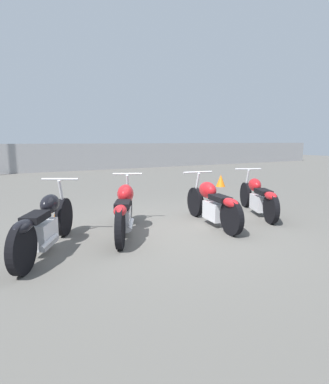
# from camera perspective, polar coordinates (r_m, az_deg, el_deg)

# --- Properties ---
(ground_plane) EXTENTS (60.00, 60.00, 0.00)m
(ground_plane) POSITION_cam_1_polar(r_m,az_deg,el_deg) (5.62, 2.48, -7.31)
(ground_plane) COLOR #5B5954
(fence_back) EXTENTS (40.00, 0.04, 1.51)m
(fence_back) POSITION_cam_1_polar(r_m,az_deg,el_deg) (17.32, -19.34, 6.18)
(fence_back) COLOR gray
(fence_back) RESTS_ON ground_plane
(motorcycle_slot_0) EXTENTS (1.18, 2.00, 1.03)m
(motorcycle_slot_0) POSITION_cam_1_polar(r_m,az_deg,el_deg) (4.76, -21.79, -5.78)
(motorcycle_slot_0) COLOR black
(motorcycle_slot_0) RESTS_ON ground_plane
(motorcycle_slot_1) EXTENTS (1.09, 2.00, 1.02)m
(motorcycle_slot_1) POSITION_cam_1_polar(r_m,az_deg,el_deg) (5.33, -7.58, -3.30)
(motorcycle_slot_1) COLOR black
(motorcycle_slot_1) RESTS_ON ground_plane
(motorcycle_slot_2) EXTENTS (0.67, 2.09, 1.00)m
(motorcycle_slot_2) POSITION_cam_1_polar(r_m,az_deg,el_deg) (5.95, 9.11, -2.14)
(motorcycle_slot_2) COLOR black
(motorcycle_slot_2) RESTS_ON ground_plane
(motorcycle_slot_3) EXTENTS (1.10, 2.03, 0.98)m
(motorcycle_slot_3) POSITION_cam_1_polar(r_m,az_deg,el_deg) (7.02, 17.39, -0.88)
(motorcycle_slot_3) COLOR black
(motorcycle_slot_3) RESTS_ON ground_plane
(traffic_cone_near) EXTENTS (0.27, 0.27, 0.39)m
(traffic_cone_near) POSITION_cam_1_polar(r_m,az_deg,el_deg) (6.08, -19.79, -4.65)
(traffic_cone_near) COLOR orange
(traffic_cone_near) RESTS_ON ground_plane
(traffic_cone_far) EXTENTS (0.34, 0.34, 0.44)m
(traffic_cone_far) POSITION_cam_1_polar(r_m,az_deg,el_deg) (11.14, 10.66, 2.15)
(traffic_cone_far) COLOR orange
(traffic_cone_far) RESTS_ON ground_plane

